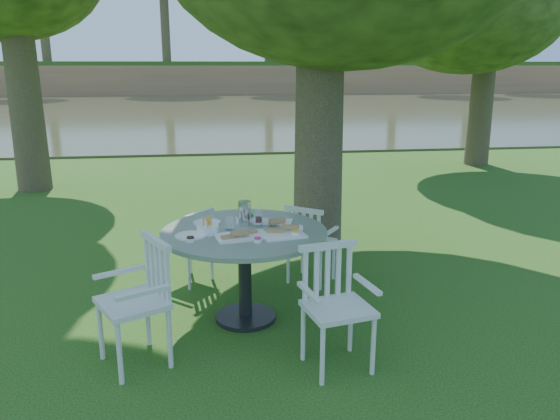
# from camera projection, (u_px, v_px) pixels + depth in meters

# --- Properties ---
(ground) EXTENTS (140.00, 140.00, 0.00)m
(ground) POSITION_uv_depth(u_px,v_px,m) (283.00, 294.00, 5.62)
(ground) COLOR #163C0C
(ground) RESTS_ON ground
(table) EXTENTS (1.48, 1.48, 0.86)m
(table) POSITION_uv_depth(u_px,v_px,m) (244.00, 247.00, 4.90)
(table) COLOR black
(table) RESTS_ON ground
(chair_ne) EXTENTS (0.60, 0.59, 0.87)m
(chair_ne) POSITION_uv_depth(u_px,v_px,m) (308.00, 239.00, 5.77)
(chair_ne) COLOR silver
(chair_ne) RESTS_ON ground
(chair_nw) EXTENTS (0.56, 0.56, 0.81)m
(chair_nw) POSITION_uv_depth(u_px,v_px,m) (194.00, 241.00, 5.80)
(chair_nw) COLOR silver
(chair_nw) RESTS_ON ground
(chair_sw) EXTENTS (0.65, 0.67, 1.00)m
(chair_sw) POSITION_uv_depth(u_px,v_px,m) (144.00, 291.00, 4.24)
(chair_sw) COLOR silver
(chair_sw) RESTS_ON ground
(chair_se) EXTENTS (0.56, 0.54, 0.95)m
(chair_se) POSITION_uv_depth(u_px,v_px,m) (333.00, 296.00, 4.23)
(chair_se) COLOR silver
(chair_se) RESTS_ON ground
(tableware) EXTENTS (1.13, 0.79, 0.23)m
(tableware) POSITION_uv_depth(u_px,v_px,m) (238.00, 225.00, 4.87)
(tableware) COLOR white
(tableware) RESTS_ON table
(river) EXTENTS (100.00, 28.00, 0.12)m
(river) POSITION_uv_depth(u_px,v_px,m) (219.00, 111.00, 27.63)
(river) COLOR #3B3D24
(river) RESTS_ON ground
(far_bank) EXTENTS (100.00, 18.00, 15.20)m
(far_bank) POSITION_uv_depth(u_px,v_px,m) (213.00, 0.00, 43.13)
(far_bank) COLOR #8E6442
(far_bank) RESTS_ON ground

